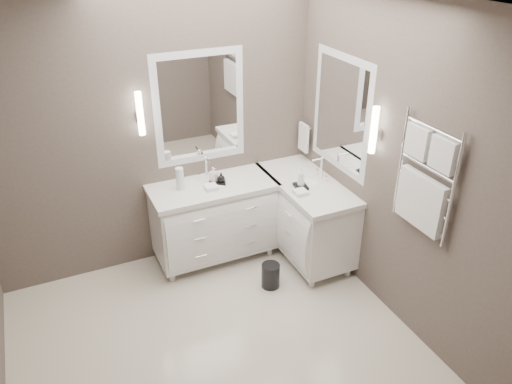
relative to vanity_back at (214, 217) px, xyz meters
name	(u,v)px	position (x,y,z in m)	size (l,w,h in m)	color
floor	(217,349)	(-0.45, -1.23, -0.49)	(3.20, 3.00, 0.01)	beige
ceiling	(200,3)	(-0.45, -1.23, 2.22)	(3.20, 3.00, 0.01)	white
wall_back	(155,134)	(-0.45, 0.28, 0.86)	(3.20, 0.01, 2.70)	#534942
wall_front	(323,358)	(-0.45, -2.73, 0.86)	(3.20, 0.01, 2.70)	#534942
wall_right	(395,166)	(1.15, -1.23, 0.86)	(0.01, 3.00, 2.70)	#534942
vanity_back	(214,217)	(0.00, 0.00, 0.00)	(1.24, 0.59, 0.97)	white
vanity_right	(305,213)	(0.88, -0.33, 0.00)	(0.59, 1.24, 0.97)	white
mirror_back	(200,108)	(0.00, 0.26, 1.06)	(0.90, 0.02, 1.10)	white
mirror_right	(341,113)	(1.14, -0.43, 1.06)	(0.02, 0.90, 1.10)	white
sconce_back	(140,114)	(-0.58, 0.20, 1.11)	(0.06, 0.06, 0.40)	white
sconce_right	(374,131)	(1.08, -1.01, 1.11)	(0.06, 0.06, 0.40)	white
towel_bar_corner	(304,137)	(1.09, 0.13, 0.63)	(0.03, 0.22, 0.30)	white
towel_ladder	(424,184)	(1.10, -1.63, 0.91)	(0.06, 0.58, 0.90)	white
waste_bin	(271,275)	(0.31, -0.68, -0.36)	(0.18, 0.18, 0.25)	black
amenity_tray_back	(217,182)	(0.06, 0.01, 0.38)	(0.16, 0.12, 0.02)	black
amenity_tray_right	(301,186)	(0.76, -0.41, 0.38)	(0.12, 0.16, 0.02)	black
water_bottle	(180,179)	(-0.31, 0.05, 0.47)	(0.08, 0.08, 0.22)	silver
soap_bottle_a	(213,174)	(0.03, 0.03, 0.46)	(0.06, 0.07, 0.14)	white
soap_bottle_b	(221,177)	(0.09, -0.02, 0.44)	(0.07, 0.07, 0.10)	black
soap_bottle_c	(301,177)	(0.76, -0.41, 0.48)	(0.07, 0.07, 0.18)	white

